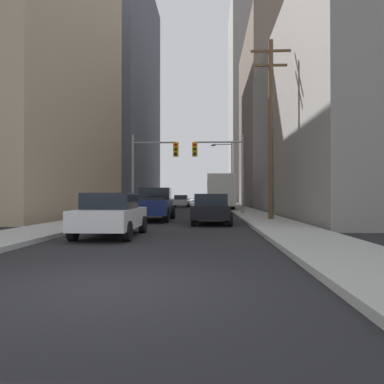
{
  "coord_description": "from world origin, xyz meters",
  "views": [
    {
      "loc": [
        1.66,
        -5.63,
        1.42
      ],
      "look_at": [
        0.0,
        28.69,
        1.78
      ],
      "focal_mm": 34.32,
      "sensor_mm": 36.0,
      "label": 1
    }
  ],
  "objects_px": {
    "sedan_silver": "(181,201)",
    "traffic_signal_near_right": "(221,160)",
    "sedan_black": "(212,209)",
    "sedan_white": "(111,214)",
    "city_bus": "(219,191)",
    "sedan_beige": "(212,205)",
    "pickup_truck_navy": "(153,204)",
    "traffic_signal_near_left": "(152,161)"
  },
  "relations": [
    {
      "from": "sedan_silver",
      "to": "traffic_signal_near_right",
      "type": "height_order",
      "value": "traffic_signal_near_right"
    },
    {
      "from": "sedan_black",
      "to": "traffic_signal_near_right",
      "type": "distance_m",
      "value": 9.26
    },
    {
      "from": "sedan_black",
      "to": "sedan_white",
      "type": "bearing_deg",
      "value": -121.15
    },
    {
      "from": "city_bus",
      "to": "sedan_black",
      "type": "xyz_separation_m",
      "value": [
        -0.92,
        -19.51,
        -1.16
      ]
    },
    {
      "from": "sedan_white",
      "to": "traffic_signal_near_right",
      "type": "height_order",
      "value": "traffic_signal_near_right"
    },
    {
      "from": "city_bus",
      "to": "sedan_beige",
      "type": "distance_m",
      "value": 10.61
    },
    {
      "from": "city_bus",
      "to": "sedan_black",
      "type": "bearing_deg",
      "value": -92.69
    },
    {
      "from": "city_bus",
      "to": "pickup_truck_navy",
      "type": "relative_size",
      "value": 2.1
    },
    {
      "from": "sedan_beige",
      "to": "traffic_signal_near_left",
      "type": "relative_size",
      "value": 0.7
    },
    {
      "from": "pickup_truck_navy",
      "to": "sedan_white",
      "type": "bearing_deg",
      "value": -91.18
    },
    {
      "from": "sedan_silver",
      "to": "traffic_signal_near_right",
      "type": "xyz_separation_m",
      "value": [
        4.36,
        -18.72,
        3.27
      ]
    },
    {
      "from": "city_bus",
      "to": "sedan_silver",
      "type": "distance_m",
      "value": 9.15
    },
    {
      "from": "traffic_signal_near_right",
      "to": "pickup_truck_navy",
      "type": "bearing_deg",
      "value": -123.94
    },
    {
      "from": "city_bus",
      "to": "pickup_truck_navy",
      "type": "height_order",
      "value": "city_bus"
    },
    {
      "from": "sedan_silver",
      "to": "traffic_signal_near_right",
      "type": "relative_size",
      "value": 0.71
    },
    {
      "from": "traffic_signal_near_right",
      "to": "sedan_beige",
      "type": "bearing_deg",
      "value": 150.78
    },
    {
      "from": "pickup_truck_navy",
      "to": "traffic_signal_near_left",
      "type": "distance_m",
      "value": 6.86
    },
    {
      "from": "sedan_black",
      "to": "sedan_beige",
      "type": "relative_size",
      "value": 1.01
    },
    {
      "from": "traffic_signal_near_left",
      "to": "traffic_signal_near_right",
      "type": "xyz_separation_m",
      "value": [
        5.07,
        0.0,
        0.01
      ]
    },
    {
      "from": "sedan_silver",
      "to": "sedan_black",
      "type": "bearing_deg",
      "value": -82.41
    },
    {
      "from": "sedan_white",
      "to": "traffic_signal_near_right",
      "type": "distance_m",
      "value": 15.43
    },
    {
      "from": "traffic_signal_near_left",
      "to": "sedan_beige",
      "type": "bearing_deg",
      "value": 4.76
    },
    {
      "from": "sedan_black",
      "to": "sedan_silver",
      "type": "distance_m",
      "value": 27.6
    },
    {
      "from": "sedan_beige",
      "to": "traffic_signal_near_right",
      "type": "height_order",
      "value": "traffic_signal_near_right"
    },
    {
      "from": "sedan_white",
      "to": "sedan_silver",
      "type": "distance_m",
      "value": 33.19
    },
    {
      "from": "sedan_beige",
      "to": "traffic_signal_near_right",
      "type": "xyz_separation_m",
      "value": [
        0.66,
        -0.37,
        3.27
      ]
    },
    {
      "from": "city_bus",
      "to": "traffic_signal_near_right",
      "type": "relative_size",
      "value": 1.92
    },
    {
      "from": "city_bus",
      "to": "sedan_black",
      "type": "relative_size",
      "value": 2.7
    },
    {
      "from": "city_bus",
      "to": "sedan_black",
      "type": "distance_m",
      "value": 19.57
    },
    {
      "from": "sedan_black",
      "to": "traffic_signal_near_right",
      "type": "relative_size",
      "value": 0.71
    },
    {
      "from": "sedan_black",
      "to": "traffic_signal_near_left",
      "type": "xyz_separation_m",
      "value": [
        -4.36,
        8.63,
        3.26
      ]
    },
    {
      "from": "sedan_silver",
      "to": "city_bus",
      "type": "bearing_deg",
      "value": -59.8
    },
    {
      "from": "sedan_silver",
      "to": "traffic_signal_near_left",
      "type": "distance_m",
      "value": 19.02
    },
    {
      "from": "sedan_beige",
      "to": "traffic_signal_near_left",
      "type": "distance_m",
      "value": 5.5
    },
    {
      "from": "city_bus",
      "to": "sedan_silver",
      "type": "height_order",
      "value": "city_bus"
    },
    {
      "from": "sedan_beige",
      "to": "traffic_signal_near_right",
      "type": "relative_size",
      "value": 0.7
    },
    {
      "from": "sedan_black",
      "to": "traffic_signal_near_left",
      "type": "height_order",
      "value": "traffic_signal_near_left"
    },
    {
      "from": "city_bus",
      "to": "sedan_silver",
      "type": "relative_size",
      "value": 2.72
    },
    {
      "from": "sedan_silver",
      "to": "traffic_signal_near_left",
      "type": "bearing_deg",
      "value": -92.18
    },
    {
      "from": "city_bus",
      "to": "sedan_white",
      "type": "xyz_separation_m",
      "value": [
        -4.44,
        -25.35,
        -1.16
      ]
    },
    {
      "from": "sedan_white",
      "to": "city_bus",
      "type": "bearing_deg",
      "value": 80.06
    },
    {
      "from": "traffic_signal_near_left",
      "to": "traffic_signal_near_right",
      "type": "relative_size",
      "value": 1.0
    }
  ]
}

